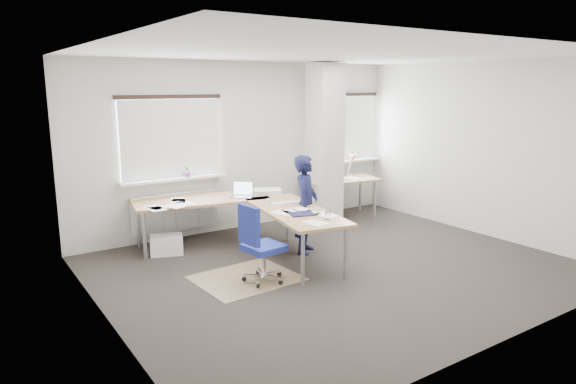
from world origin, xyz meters
TOP-DOWN VIEW (x-y plane):
  - ground at (0.00, 0.00)m, footprint 6.00×6.00m
  - room_shell at (0.18, 0.45)m, footprint 6.04×5.04m
  - floor_mat at (-1.22, 0.31)m, footprint 1.29×1.11m
  - white_crate at (-1.70, 1.81)m, footprint 0.54×0.45m
  - desk_main at (-0.65, 1.21)m, footprint 2.40×2.98m
  - desk_side at (1.75, 2.04)m, footprint 1.50×0.93m
  - task_chair at (-1.11, 0.11)m, footprint 0.54×0.54m
  - person at (0.03, 0.75)m, footprint 0.62×0.60m

SIDE VIEW (x-z plane):
  - ground at x=0.00m, z-range 0.00..0.00m
  - floor_mat at x=-1.22m, z-range 0.00..0.01m
  - white_crate at x=-1.70m, z-range 0.00..0.27m
  - task_chair at x=-1.11m, z-range -0.22..0.78m
  - desk_side at x=1.75m, z-range 0.08..1.29m
  - desk_main at x=-0.65m, z-range 0.21..1.17m
  - person at x=0.03m, z-range 0.00..1.44m
  - room_shell at x=0.18m, z-range 0.34..3.16m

